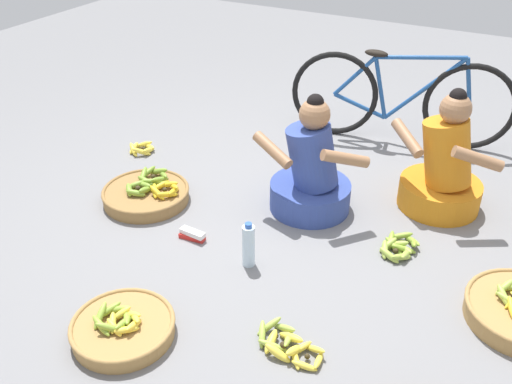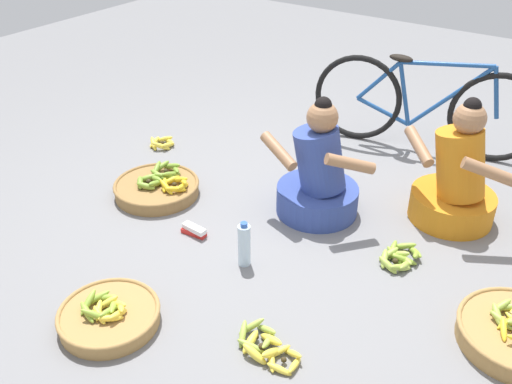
{
  "view_description": "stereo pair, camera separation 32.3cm",
  "coord_description": "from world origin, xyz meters",
  "views": [
    {
      "loc": [
        1.29,
        -2.64,
        2.03
      ],
      "look_at": [
        0.0,
        -0.2,
        0.35
      ],
      "focal_mm": 40.1,
      "sensor_mm": 36.0,
      "label": 1
    },
    {
      "loc": [
        1.57,
        -2.47,
        2.03
      ],
      "look_at": [
        0.0,
        -0.2,
        0.35
      ],
      "focal_mm": 40.1,
      "sensor_mm": 36.0,
      "label": 2
    }
  ],
  "objects": [
    {
      "name": "water_bottle",
      "position": [
        0.06,
        -0.41,
        0.13
      ],
      "size": [
        0.07,
        0.07,
        0.28
      ],
      "color": "silver",
      "rests_on": "ground"
    },
    {
      "name": "vendor_woman_behind",
      "position": [
        0.86,
        0.71,
        0.26
      ],
      "size": [
        0.73,
        0.52,
        0.81
      ],
      "color": "orange",
      "rests_on": "ground"
    },
    {
      "name": "ground_plane",
      "position": [
        0.0,
        0.0,
        0.0
      ],
      "size": [
        10.0,
        10.0,
        0.0
      ],
      "primitive_type": "plane",
      "color": "slate"
    },
    {
      "name": "banana_basket_mid_right",
      "position": [
        -0.21,
        -1.17,
        0.05
      ],
      "size": [
        0.51,
        0.51,
        0.15
      ],
      "color": "#A87F47",
      "rests_on": "ground"
    },
    {
      "name": "loose_bananas_front_right",
      "position": [
        0.78,
        0.11,
        0.03
      ],
      "size": [
        0.23,
        0.32,
        0.09
      ],
      "color": "#8CAD38",
      "rests_on": "ground"
    },
    {
      "name": "vendor_woman_front",
      "position": [
        0.13,
        0.3,
        0.25
      ],
      "size": [
        0.72,
        0.52,
        0.79
      ],
      "color": "#334793",
      "rests_on": "ground"
    },
    {
      "name": "loose_bananas_near_vendor",
      "position": [
        -1.32,
        0.42,
        0.03
      ],
      "size": [
        0.22,
        0.22,
        0.09
      ],
      "color": "yellow",
      "rests_on": "ground"
    },
    {
      "name": "loose_bananas_front_left",
      "position": [
        0.52,
        -0.88,
        0.03
      ],
      "size": [
        0.37,
        0.24,
        0.09
      ],
      "color": "#9EB747",
      "rests_on": "ground"
    },
    {
      "name": "packet_carton_stack",
      "position": [
        -0.35,
        -0.35,
        0.03
      ],
      "size": [
        0.17,
        0.07,
        0.06
      ],
      "color": "red",
      "rests_on": "ground"
    },
    {
      "name": "banana_basket_mid_left",
      "position": [
        -0.86,
        -0.13,
        0.06
      ],
      "size": [
        0.58,
        0.58,
        0.16
      ],
      "color": "olive",
      "rests_on": "ground"
    },
    {
      "name": "bicycle_leaning",
      "position": [
        0.34,
        1.53,
        0.36
      ],
      "size": [
        1.67,
        0.41,
        0.73
      ],
      "color": "black",
      "rests_on": "ground"
    }
  ]
}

